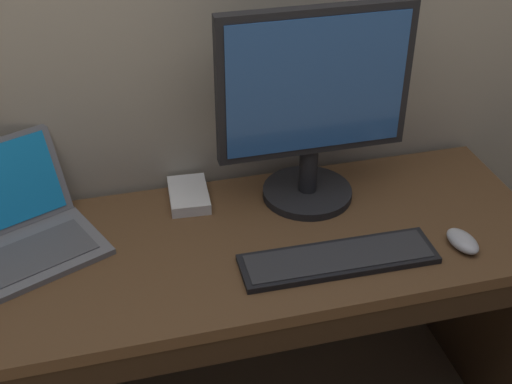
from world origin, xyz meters
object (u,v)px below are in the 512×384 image
object	(u,v)px
external_monitor	(313,105)
wired_keyboard	(338,259)
computer_mouse	(463,241)
laptop_space_gray	(19,234)
external_drive_box	(189,195)

from	to	relation	value
external_monitor	wired_keyboard	world-z (taller)	external_monitor
computer_mouse	wired_keyboard	bearing A→B (deg)	167.09
laptop_space_gray	computer_mouse	size ratio (longest dim) A/B	4.27
computer_mouse	external_monitor	bearing A→B (deg)	126.69
computer_mouse	laptop_space_gray	bearing A→B (deg)	157.00
computer_mouse	external_drive_box	xyz separation A→B (m)	(-0.61, 0.37, -0.00)
laptop_space_gray	wired_keyboard	bearing A→B (deg)	-18.14
computer_mouse	external_drive_box	distance (m)	0.71
laptop_space_gray	external_drive_box	xyz separation A→B (m)	(0.43, 0.11, -0.03)
external_monitor	external_drive_box	distance (m)	0.42
external_drive_box	computer_mouse	bearing A→B (deg)	-30.88
laptop_space_gray	computer_mouse	distance (m)	1.07
wired_keyboard	laptop_space_gray	bearing A→B (deg)	161.86
wired_keyboard	computer_mouse	size ratio (longest dim) A/B	4.65
external_monitor	computer_mouse	distance (m)	0.49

